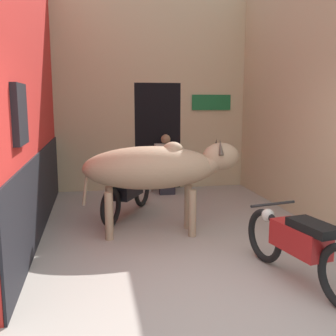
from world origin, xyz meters
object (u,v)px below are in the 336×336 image
motorcycle_near (299,244)px  motorcycle_far (128,191)px  shopkeeper_seated (166,163)px  cow (158,168)px  plastic_stool (146,181)px

motorcycle_near → motorcycle_far: 3.21m
motorcycle_near → shopkeeper_seated: size_ratio=1.50×
motorcycle_near → motorcycle_far: size_ratio=1.10×
motorcycle_near → shopkeeper_seated: bearing=98.1°
cow → plastic_stool: bearing=86.0°
cow → motorcycle_near: 2.24m
cow → motorcycle_near: (1.19, -1.82, -0.54)m
motorcycle_far → shopkeeper_seated: shopkeeper_seated is taller
cow → plastic_stool: size_ratio=5.59×
plastic_stool → cow: bearing=-94.0°
shopkeeper_seated → plastic_stool: shopkeeper_seated is taller
motorcycle_near → plastic_stool: motorcycle_near is taller
motorcycle_near → plastic_stool: size_ratio=4.56×
motorcycle_near → plastic_stool: 4.66m
motorcycle_near → plastic_stool: bearing=102.5°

